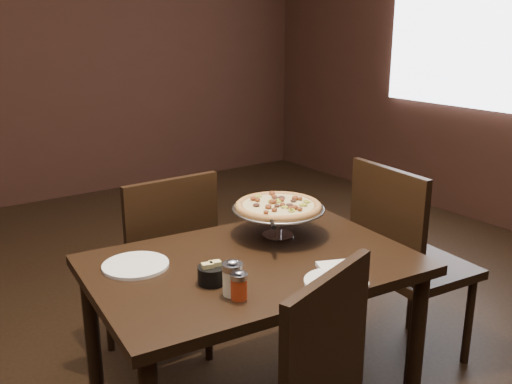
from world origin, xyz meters
TOP-DOWN VIEW (x-y plane):
  - room at (0.06, 0.03)m, footprint 6.04×7.04m
  - dining_table at (0.09, -0.07)m, footprint 1.22×0.87m
  - pizza_stand at (0.31, 0.07)m, footprint 0.37×0.37m
  - parmesan_shaker at (-0.12, -0.25)m, footprint 0.07×0.07m
  - pepper_flake_shaker at (-0.12, -0.29)m, footprint 0.05×0.05m
  - packet_caddy at (-0.13, -0.14)m, footprint 0.10×0.10m
  - napkin_stack at (0.28, -0.32)m, footprint 0.17×0.17m
  - plate_left at (-0.28, 0.12)m, footprint 0.23×0.23m
  - plate_near at (0.21, -0.38)m, footprint 0.21×0.21m
  - serving_spatula at (0.18, -0.06)m, footprint 0.13×0.13m
  - chair_far at (0.02, 0.55)m, footprint 0.44×0.44m
  - chair_side at (0.93, -0.06)m, footprint 0.49×0.49m

SIDE VIEW (x-z plane):
  - chair_far at x=0.02m, z-range 0.04..0.97m
  - chair_side at x=0.93m, z-range 0.04..1.00m
  - dining_table at x=0.09m, z-range 0.27..0.99m
  - plate_near at x=0.21m, z-range 0.72..0.73m
  - plate_left at x=-0.28m, z-range 0.72..0.73m
  - napkin_stack at x=0.28m, z-range 0.72..0.74m
  - packet_caddy at x=-0.13m, z-range 0.72..0.79m
  - pepper_flake_shaker at x=-0.12m, z-range 0.72..0.81m
  - parmesan_shaker at x=-0.12m, z-range 0.72..0.84m
  - serving_spatula at x=0.18m, z-range 0.83..0.85m
  - pizza_stand at x=0.31m, z-range 0.77..0.92m
  - room at x=0.06m, z-range -0.02..2.82m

